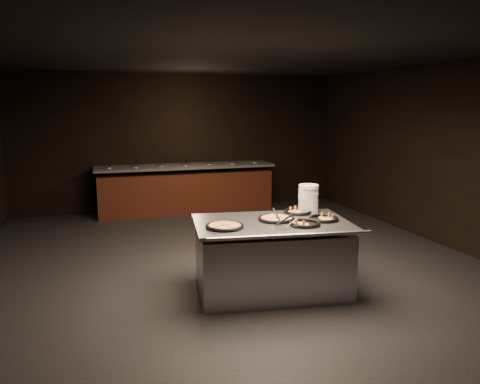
{
  "coord_description": "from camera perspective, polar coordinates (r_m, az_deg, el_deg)",
  "views": [
    {
      "loc": [
        -1.79,
        -6.07,
        2.2
      ],
      "look_at": [
        0.19,
        0.3,
        0.99
      ],
      "focal_mm": 35.0,
      "sensor_mm": 36.0,
      "label": 1
    }
  ],
  "objects": [
    {
      "name": "pan_veggie_whole",
      "position": [
        5.25,
        -1.88,
        -4.16
      ],
      "size": [
        0.43,
        0.43,
        0.04
      ],
      "rotation": [
        0.0,
        0.0,
        0.34
      ],
      "color": "black",
      "rests_on": "serving_counter"
    },
    {
      "name": "room",
      "position": [
        6.37,
        -0.81,
        3.56
      ],
      "size": [
        7.02,
        8.02,
        2.92
      ],
      "color": "black",
      "rests_on": "ground"
    },
    {
      "name": "pan_veggie_slices",
      "position": [
        5.69,
        10.17,
        -3.2
      ],
      "size": [
        0.35,
        0.35,
        0.04
      ],
      "rotation": [
        0.0,
        0.0,
        -0.37
      ],
      "color": "black",
      "rests_on": "serving_counter"
    },
    {
      "name": "salad_bar",
      "position": [
        9.95,
        -6.61,
        0.06
      ],
      "size": [
        3.7,
        0.83,
        1.18
      ],
      "color": "#592715",
      "rests_on": "ground"
    },
    {
      "name": "pan_cheese_slices_b",
      "position": [
        5.42,
        7.88,
        -3.81
      ],
      "size": [
        0.37,
        0.37,
        0.04
      ],
      "rotation": [
        0.0,
        0.0,
        2.37
      ],
      "color": "black",
      "rests_on": "serving_counter"
    },
    {
      "name": "serving_counter",
      "position": [
        5.67,
        3.85,
        -8.05
      ],
      "size": [
        1.95,
        1.39,
        0.87
      ],
      "rotation": [
        0.0,
        0.0,
        -0.13
      ],
      "color": "#B6B9BE",
      "rests_on": "ground"
    },
    {
      "name": "server_left",
      "position": [
        5.46,
        4.27,
        -2.96
      ],
      "size": [
        0.11,
        0.34,
        0.16
      ],
      "rotation": [
        0.0,
        0.0,
        1.67
      ],
      "color": "#B6B9BE",
      "rests_on": "serving_counter"
    },
    {
      "name": "pan_cheese_whole",
      "position": [
        5.61,
        4.44,
        -3.24
      ],
      "size": [
        0.44,
        0.44,
        0.04
      ],
      "rotation": [
        0.0,
        0.0,
        -0.11
      ],
      "color": "black",
      "rests_on": "serving_counter"
    },
    {
      "name": "server_right",
      "position": [
        5.25,
        5.93,
        -3.57
      ],
      "size": [
        0.33,
        0.1,
        0.15
      ],
      "rotation": [
        0.0,
        0.0,
        0.06
      ],
      "color": "#B6B9BE",
      "rests_on": "serving_counter"
    },
    {
      "name": "pan_cheese_slices_a",
      "position": [
        6.01,
        7.07,
        -2.38
      ],
      "size": [
        0.36,
        0.36,
        0.04
      ],
      "rotation": [
        0.0,
        0.0,
        0.58
      ],
      "color": "black",
      "rests_on": "serving_counter"
    },
    {
      "name": "plate_stack",
      "position": [
        6.05,
        8.32,
        -0.81
      ],
      "size": [
        0.25,
        0.25,
        0.35
      ],
      "primitive_type": "cylinder",
      "color": "white",
      "rests_on": "serving_counter"
    }
  ]
}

